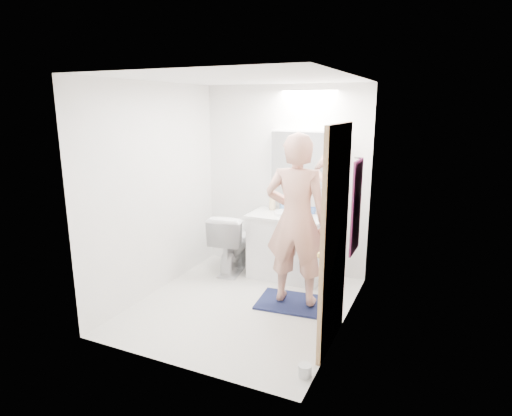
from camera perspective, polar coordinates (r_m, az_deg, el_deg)
The scene contains 23 objects.
floor at distance 4.82m, azimuth -1.82°, elevation -12.82°, with size 2.50×2.50×0.00m, color silver.
ceiling at distance 4.32m, azimuth -2.07°, elevation 16.99°, with size 2.50×2.50×0.00m, color white.
wall_back at distance 5.54m, azimuth 3.83°, elevation 3.77°, with size 2.50×2.50×0.00m, color white.
wall_front at distance 3.38m, azimuth -11.41°, elevation -2.89°, with size 2.50×2.50×0.00m, color white.
wall_left at distance 5.00m, azimuth -13.32°, elevation 2.35°, with size 2.50×2.50×0.00m, color white.
wall_right at distance 4.06m, azimuth 12.10°, elevation -0.15°, with size 2.50×2.50×0.00m, color white.
vanity_cabinet at distance 5.43m, azimuth 4.19°, elevation -5.27°, with size 0.90×0.55×0.78m, color white.
countertop at distance 5.31m, azimuth 4.27°, elevation -1.08°, with size 0.95×0.58×0.04m, color silver.
sink_basin at distance 5.33m, azimuth 4.39°, elevation -0.64°, with size 0.36×0.36×0.03m, color white.
faucet at distance 5.49m, azimuth 5.09°, elevation 0.46°, with size 0.02×0.02×0.16m, color silver.
medicine_cabinet at distance 5.33m, azimuth 6.63°, elevation 6.58°, with size 0.88×0.14×0.70m, color white.
mirror_panel at distance 5.26m, azimuth 6.37°, elevation 6.49°, with size 0.84×0.01×0.66m, color silver.
toilet at distance 5.61m, azimuth -3.18°, elevation -4.56°, with size 0.44×0.78×0.79m, color white.
bath_rug at distance 4.84m, azimuth 5.16°, elevation -12.57°, with size 0.80×0.55×0.02m, color #14233F.
person at distance 4.51m, azimuth 5.42°, elevation -1.61°, with size 0.67×0.44×1.84m, color tan.
door at distance 3.79m, azimuth 10.49°, elevation -4.20°, with size 0.04×0.80×2.00m, color tan.
door_knob at distance 3.54m, azimuth 8.62°, elevation -6.27°, with size 0.06×0.06×0.06m, color gold.
towel at distance 4.61m, azimuth 13.28°, elevation 0.15°, with size 0.02×0.42×1.00m, color #18123A.
towel_hook at distance 4.53m, azimuth 13.48°, elevation 6.59°, with size 0.02×0.02×0.07m, color silver.
soap_bottle_a at distance 5.51m, azimuth 2.22°, elevation 0.95°, with size 0.09×0.09×0.23m, color beige.
soap_bottle_b at distance 5.50m, azimuth 3.64°, elevation 0.57°, with size 0.08×0.08×0.17m, color #507CAC.
toothbrush_cup at distance 5.36m, azimuth 7.64°, elevation -0.36°, with size 0.09×0.09×0.08m, color #3F6CBD.
toilet_paper_roll at distance 3.72m, azimuth 6.55°, elevation -20.80°, with size 0.11×0.11×0.10m, color silver.
Camera 1 is at (1.93, -3.86, 2.14)m, focal length 29.86 mm.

